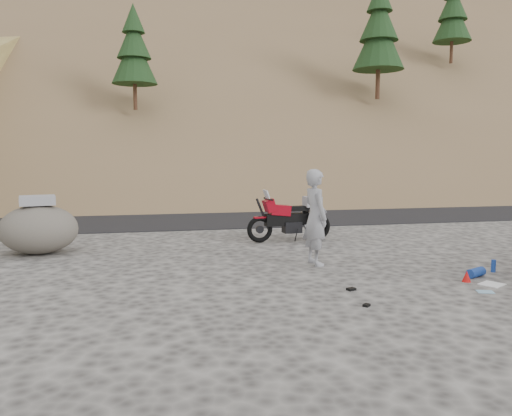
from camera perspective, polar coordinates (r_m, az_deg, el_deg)
The scene contains 13 objects.
ground at distance 9.92m, azimuth 8.20°, elevation -6.95°, with size 140.00×140.00×0.00m, color #3E3C39.
road at distance 18.51m, azimuth -1.31°, elevation -0.77°, with size 120.00×7.00×0.05m, color black.
hillside at distance 50.83m, azimuth -8.16°, elevation 16.14°, with size 120.00×73.00×46.72m.
motorcycle at distance 12.92m, azimuth 4.29°, elevation -1.21°, with size 2.29×0.79×1.36m.
man at distance 10.33m, azimuth 6.74°, elevation -6.40°, with size 0.71×0.47×1.94m, color #939398.
boulder at distance 12.25m, azimuth -23.58°, elevation -2.19°, with size 1.72×1.47×1.29m.
gear_white_cloth at distance 9.61m, azimuth 25.35°, elevation -7.88°, with size 0.38×0.34×0.01m, color white.
gear_blue_mat at distance 10.05m, azimuth 23.83°, elevation -6.75°, with size 0.17×0.17×0.42m, color navy.
gear_bottle at distance 10.59m, azimuth 25.50°, elevation -5.99°, with size 0.09×0.09×0.24m, color navy.
gear_funnel at distance 9.61m, azimuth 22.93°, elevation -7.20°, with size 0.15×0.15×0.20m, color red.
gear_glove_a at distance 8.50m, azimuth 10.83°, elevation -9.09°, with size 0.14×0.10×0.04m, color black.
gear_glove_b at distance 7.69m, azimuth 12.52°, elevation -10.79°, with size 0.11×0.08×0.04m, color black.
gear_blue_cloth at distance 9.06m, azimuth 24.73°, elevation -8.69°, with size 0.26×0.19×0.01m, color #81ACC8.
Camera 1 is at (-3.31, -9.08, 2.24)m, focal length 35.00 mm.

